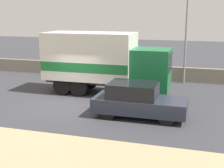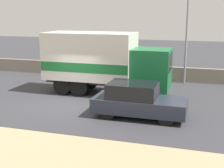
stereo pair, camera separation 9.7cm
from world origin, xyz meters
The scene contains 5 objects.
ground_plane centered at (0.00, 0.00, 0.00)m, with size 80.00×80.00×0.00m, color #38383D.
stone_wall_backdrop centered at (0.00, 7.52, 0.50)m, with size 60.00×0.35×1.00m.
street_lamp centered at (5.46, 7.10, 3.67)m, with size 0.56×0.28×6.26m.
box_truck centered at (0.94, 2.74, 1.97)m, with size 7.33×2.51×3.61m.
car_hatchback centered at (3.90, -0.80, 0.79)m, with size 4.26×1.82×1.60m.
Camera 1 is at (6.70, -14.41, 4.78)m, focal length 50.00 mm.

